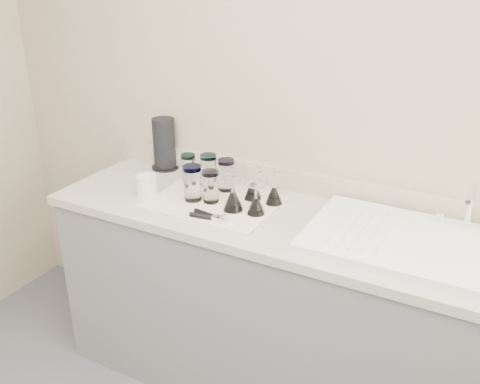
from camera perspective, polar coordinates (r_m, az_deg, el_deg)
The scene contains 16 objects.
room_envelope at distance 1.07m, azimuth -21.75°, elevation 3.75°, with size 3.54×3.50×2.52m.
counter_unit at distance 2.46m, azimuth 4.16°, elevation -12.13°, with size 2.06×0.62×0.90m.
sink_unit at distance 2.09m, azimuth 18.52°, elevation -5.30°, with size 0.82×0.50×0.22m.
dish_towel at distance 2.36m, azimuth -2.72°, elevation -1.04°, with size 0.55×0.42×0.01m, color white.
tumbler_teal at distance 2.55m, azimuth -5.51°, elevation 2.59°, with size 0.07×0.07×0.14m.
tumbler_cyan at distance 2.49m, azimuth -3.36°, elevation 2.36°, with size 0.08×0.08×0.15m.
tumbler_purple at distance 2.44m, azimuth -1.48°, elevation 1.86°, with size 0.07×0.07×0.15m.
tumbler_blue at distance 2.35m, azimuth -5.09°, elevation 0.99°, with size 0.08×0.08×0.16m.
tumbler_lavender at distance 2.32m, azimuth -3.15°, elevation 0.62°, with size 0.07×0.07×0.14m.
goblet_back_left at distance 2.36m, azimuth 1.38°, elevation 0.36°, with size 0.08×0.08×0.14m.
goblet_back_right at distance 2.32m, azimuth 3.65°, elevation -0.18°, with size 0.07×0.07×0.13m.
goblet_front_left at distance 2.25m, azimuth -0.74°, elevation -0.70°, with size 0.09×0.09×0.15m.
goblet_front_right at distance 2.22m, azimuth 1.71°, elevation -1.24°, with size 0.08×0.08×0.14m.
can_opener at distance 2.20m, azimuth -3.29°, elevation -2.62°, with size 0.16×0.06×0.02m.
white_mug at distance 2.44m, azimuth -9.95°, elevation 0.67°, with size 0.15×0.13×0.10m.
paper_towel_roll at distance 2.73m, azimuth -8.09°, elevation 5.05°, with size 0.14×0.14×0.26m.
Camera 1 is at (0.79, -0.64, 1.89)m, focal length 40.00 mm.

